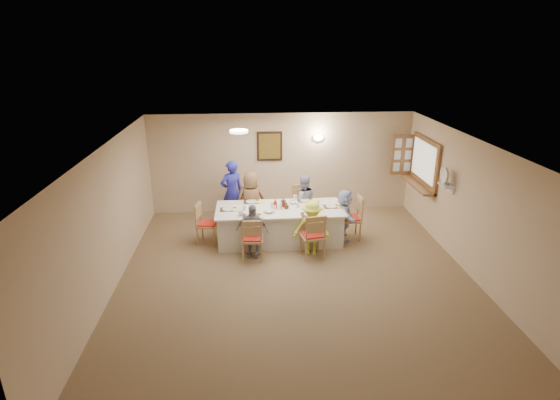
{
  "coord_description": "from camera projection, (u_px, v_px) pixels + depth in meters",
  "views": [
    {
      "loc": [
        -0.84,
        -7.01,
        4.16
      ],
      "look_at": [
        -0.2,
        1.4,
        1.05
      ],
      "focal_mm": 28.0,
      "sensor_mm": 36.0,
      "label": 1
    }
  ],
  "objects": [
    {
      "name": "room_walls",
      "position": [
        298.0,
        202.0,
        7.53
      ],
      "size": [
        7.0,
        7.0,
        7.0
      ],
      "color": "beige",
      "rests_on": "ground"
    },
    {
      "name": "plate_le",
      "position": [
        228.0,
        209.0,
        9.26
      ],
      "size": [
        0.24,
        0.24,
        0.01
      ],
      "primitive_type": "cylinder",
      "color": "white",
      "rests_on": "dining_table"
    },
    {
      "name": "condiment_ketchup",
      "position": [
        275.0,
        204.0,
        9.29
      ],
      "size": [
        0.12,
        0.12,
        0.21
      ],
      "primitive_type": "imported",
      "rotation": [
        0.0,
        0.0,
        0.23
      ],
      "color": "#9F160D",
      "rests_on": "dining_table"
    },
    {
      "name": "plate_bl",
      "position": [
        251.0,
        202.0,
        9.69
      ],
      "size": [
        0.24,
        0.24,
        0.02
      ],
      "primitive_type": "cylinder",
      "color": "white",
      "rests_on": "dining_table"
    },
    {
      "name": "placemat_br",
      "position": [
        305.0,
        201.0,
        9.78
      ],
      "size": [
        0.33,
        0.25,
        0.01
      ],
      "primitive_type": "cube",
      "color": "#472B19",
      "rests_on": "dining_table"
    },
    {
      "name": "diner_back_left",
      "position": [
        251.0,
        201.0,
        9.96
      ],
      "size": [
        0.79,
        0.62,
        1.38
      ],
      "primitive_type": "imported",
      "rotation": [
        0.0,
        0.0,
        3.28
      ],
      "color": "brown",
      "rests_on": "ground"
    },
    {
      "name": "teacup_a",
      "position": [
        241.0,
        213.0,
        8.94
      ],
      "size": [
        0.16,
        0.16,
        0.09
      ],
      "primitive_type": "imported",
      "rotation": [
        0.0,
        0.0,
        0.17
      ],
      "color": "white",
      "rests_on": "dining_table"
    },
    {
      "name": "condiment_malt",
      "position": [
        286.0,
        206.0,
        9.31
      ],
      "size": [
        0.17,
        0.17,
        0.14
      ],
      "primitive_type": "imported",
      "rotation": [
        0.0,
        0.0,
        -0.34
      ],
      "color": "#4A2413",
      "rests_on": "dining_table"
    },
    {
      "name": "bowl_a",
      "position": [
        269.0,
        211.0,
        9.11
      ],
      "size": [
        0.35,
        0.35,
        0.05
      ],
      "primitive_type": "imported",
      "rotation": [
        0.0,
        0.0,
        0.33
      ],
      "color": "white",
      "rests_on": "dining_table"
    },
    {
      "name": "napkin_le",
      "position": [
        236.0,
        210.0,
        9.23
      ],
      "size": [
        0.15,
        0.15,
        0.01
      ],
      "primitive_type": "cube",
      "color": "yellow",
      "rests_on": "dining_table"
    },
    {
      "name": "diner_back_right",
      "position": [
        303.0,
        202.0,
        10.06
      ],
      "size": [
        0.7,
        0.58,
        1.29
      ],
      "primitive_type": "imported",
      "rotation": [
        0.0,
        0.0,
        3.22
      ],
      "color": "#A6A1BF",
      "rests_on": "ground"
    },
    {
      "name": "placemat_re",
      "position": [
        331.0,
        207.0,
        9.42
      ],
      "size": [
        0.33,
        0.24,
        0.01
      ],
      "primitive_type": "cube",
      "color": "#472B19",
      "rests_on": "dining_table"
    },
    {
      "name": "diner_front_left",
      "position": [
        252.0,
        231.0,
        8.74
      ],
      "size": [
        0.77,
        0.53,
        1.12
      ],
      "primitive_type": "imported",
      "rotation": [
        0.0,
        0.0,
        -0.2
      ],
      "color": "#96949F",
      "rests_on": "ground"
    },
    {
      "name": "napkin_re",
      "position": [
        340.0,
        207.0,
        9.39
      ],
      "size": [
        0.14,
        0.14,
        0.01
      ],
      "primitive_type": "cube",
      "color": "yellow",
      "rests_on": "dining_table"
    },
    {
      "name": "plate_fl",
      "position": [
        252.0,
        216.0,
        8.91
      ],
      "size": [
        0.25,
        0.25,
        0.02
      ],
      "primitive_type": "cylinder",
      "color": "white",
      "rests_on": "dining_table"
    },
    {
      "name": "wall_sconce",
      "position": [
        318.0,
        138.0,
        10.68
      ],
      "size": [
        0.26,
        0.09,
        0.18
      ],
      "primitive_type": "ellipsoid",
      "color": "white",
      "rests_on": "room_walls"
    },
    {
      "name": "teacup_b",
      "position": [
        295.0,
        197.0,
        9.87
      ],
      "size": [
        0.14,
        0.14,
        0.09
      ],
      "primitive_type": "imported",
      "rotation": [
        0.0,
        0.0,
        -0.24
      ],
      "color": "white",
      "rests_on": "dining_table"
    },
    {
      "name": "placemat_fr",
      "position": [
        310.0,
        215.0,
        8.99
      ],
      "size": [
        0.38,
        0.28,
        0.01
      ],
      "primitive_type": "cube",
      "color": "#472B19",
      "rests_on": "dining_table"
    },
    {
      "name": "plate_br",
      "position": [
        305.0,
        200.0,
        9.78
      ],
      "size": [
        0.23,
        0.23,
        0.01
      ],
      "primitive_type": "cylinder",
      "color": "white",
      "rests_on": "dining_table"
    },
    {
      "name": "napkin_bl",
      "position": [
        259.0,
        202.0,
        9.66
      ],
      "size": [
        0.13,
        0.13,
        0.01
      ],
      "primitive_type": "cube",
      "color": "yellow",
      "rests_on": "dining_table"
    },
    {
      "name": "condiment_brown",
      "position": [
        283.0,
        202.0,
        9.4
      ],
      "size": [
        0.16,
        0.16,
        0.21
      ],
      "primitive_type": "imported",
      "rotation": [
        0.0,
        0.0,
        -0.36
      ],
      "color": "#4A2413",
      "rests_on": "dining_table"
    },
    {
      "name": "wall_picture",
      "position": [
        270.0,
        146.0,
        10.68
      ],
      "size": [
        0.62,
        0.05,
        0.72
      ],
      "color": "#321C11",
      "rests_on": "room_walls"
    },
    {
      "name": "drinking_glass",
      "position": [
        272.0,
        205.0,
        9.36
      ],
      "size": [
        0.07,
        0.07,
        0.1
      ],
      "primitive_type": "cylinder",
      "color": "silver",
      "rests_on": "dining_table"
    },
    {
      "name": "ceiling_light",
      "position": [
        239.0,
        131.0,
        8.53
      ],
      "size": [
        0.36,
        0.36,
        0.05
      ],
      "primitive_type": "cylinder",
      "color": "white",
      "rests_on": "room_walls"
    },
    {
      "name": "shutter_door",
      "position": [
        402.0,
        155.0,
        10.7
      ],
      "size": [
        0.55,
        0.04,
        1.0
      ],
      "primitive_type": "cube",
      "color": "brown",
      "rests_on": "room_walls"
    },
    {
      "name": "chair_left_end",
      "position": [
        207.0,
        223.0,
        9.34
      ],
      "size": [
        0.52,
        0.52,
        0.91
      ],
      "primitive_type": null,
      "rotation": [
        0.0,
        0.0,
        1.37
      ],
      "color": "tan",
      "rests_on": "ground"
    },
    {
      "name": "hatch_sill",
      "position": [
        417.0,
        185.0,
        10.18
      ],
      "size": [
        0.3,
        1.5,
        0.05
      ],
      "primitive_type": "cube",
      "color": "brown",
      "rests_on": "room_walls"
    },
    {
      "name": "diner_front_right",
      "position": [
        312.0,
        228.0,
        8.82
      ],
      "size": [
        0.91,
        0.72,
        1.14
      ],
      "primitive_type": "imported",
      "rotation": [
        0.0,
        0.0,
        -0.21
      ],
      "color": "#EAF946",
      "rests_on": "ground"
    },
    {
      "name": "desk_fan",
      "position": [
        446.0,
        178.0,
        8.72
      ],
      "size": [
        0.3,
        0.3,
        0.28
      ],
      "primitive_type": null,
      "color": "#A5A5A8",
      "rests_on": "fan_shelf"
    },
    {
      "name": "chair_front_right",
      "position": [
        312.0,
        235.0,
        8.74
      ],
      "size": [
        0.53,
        0.53,
        0.97
      ],
      "primitive_type": null,
      "rotation": [
        0.0,
        0.0,
        3.3
      ],
      "color": "tan",
      "rests_on": "ground"
    },
    {
      "name": "ground",
      "position": [
        297.0,
        279.0,
        8.05
      ],
      "size": [
        7.0,
        7.0,
        0.0
      ],
      "primitive_type": "plane",
      "color": "#816D50"
    },
    {
      "name": "diner_right_end",
      "position": [
        344.0,
        215.0,
        9.51
      ],
      "size": [
        1.1,
        0.48,
        1.14
      ],
      "primitive_type": "imported",
      "rotation": [
        0.0,
        0.0,
        1.5
      ],
      "color": "silver",
      "rests_on": "ground"
    },
    {
      "name": "plate_fr",
      "position": [
        310.0,
        214.0,
        8.99
      ],
      "size": [
        0.25,
        0.25,
        0.02
      ],
      "primitive_type": "cylinder",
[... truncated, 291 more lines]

